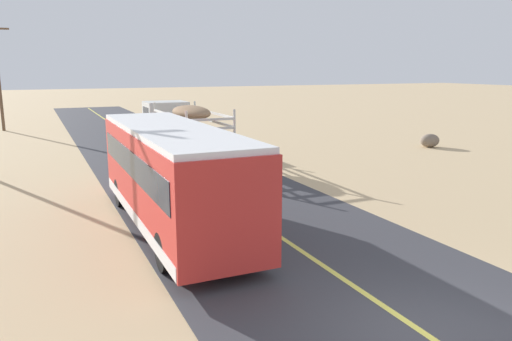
# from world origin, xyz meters

# --- Properties ---
(ground_plane) EXTENTS (240.00, 240.00, 0.00)m
(ground_plane) POSITION_xyz_m (0.00, 0.00, 0.00)
(ground_plane) COLOR tan
(road_surface) EXTENTS (8.00, 120.00, 0.02)m
(road_surface) POSITION_xyz_m (0.00, 0.00, 0.01)
(road_surface) COLOR #38383D
(road_surface) RESTS_ON ground
(road_centre_line) EXTENTS (0.16, 117.60, 0.00)m
(road_centre_line) POSITION_xyz_m (0.00, 0.00, 0.02)
(road_centre_line) COLOR #D8CC4C
(road_centre_line) RESTS_ON road_surface
(livestock_truck) EXTENTS (2.53, 9.70, 3.02)m
(livestock_truck) POSITION_xyz_m (1.18, 21.94, 1.79)
(livestock_truck) COLOR silver
(livestock_truck) RESTS_ON road_surface
(bus) EXTENTS (2.54, 10.00, 3.21)m
(bus) POSITION_xyz_m (-2.66, 8.28, 1.75)
(bus) COLOR red
(bus) RESTS_ON road_surface
(boulder_near_shoulder) EXTENTS (1.32, 0.98, 0.85)m
(boulder_near_shoulder) POSITION_xyz_m (16.54, 17.37, 0.43)
(boulder_near_shoulder) COLOR #756656
(boulder_near_shoulder) RESTS_ON ground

